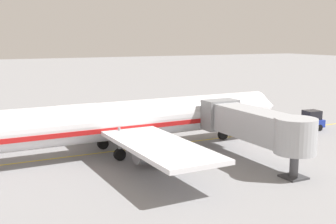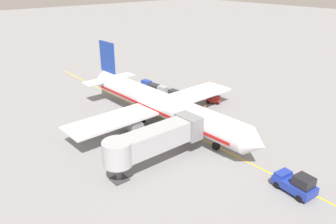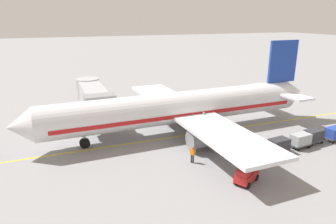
{
  "view_description": "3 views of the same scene",
  "coord_description": "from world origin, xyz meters",
  "px_view_note": "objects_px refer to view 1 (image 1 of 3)",
  "views": [
    {
      "loc": [
        39.44,
        -16.97,
        11.19
      ],
      "look_at": [
        0.81,
        2.43,
        3.66
      ],
      "focal_mm": 45.76,
      "sensor_mm": 36.0,
      "label": 1
    },
    {
      "loc": [
        30.5,
        34.84,
        21.79
      ],
      "look_at": [
        2.15,
        1.1,
        3.2
      ],
      "focal_mm": 35.27,
      "sensor_mm": 36.0,
      "label": 2
    },
    {
      "loc": [
        -30.74,
        12.04,
        13.49
      ],
      "look_at": [
        0.37,
        -0.17,
        3.06
      ],
      "focal_mm": 32.59,
      "sensor_mm": 36.0,
      "label": 3
    }
  ],
  "objects_px": {
    "pushback_tractor": "(306,121)",
    "jet_bridge": "(255,125)",
    "ground_crew_wing_walker": "(121,126)",
    "baggage_tug_lead": "(87,123)",
    "baggage_cart_front": "(38,132)",
    "parked_airliner": "(127,121)",
    "baggage_cart_second_in_train": "(9,135)"
  },
  "relations": [
    {
      "from": "ground_crew_wing_walker",
      "to": "pushback_tractor",
      "type": "bearing_deg",
      "value": 69.42
    },
    {
      "from": "parked_airliner",
      "to": "ground_crew_wing_walker",
      "type": "bearing_deg",
      "value": 163.8
    },
    {
      "from": "baggage_tug_lead",
      "to": "baggage_cart_front",
      "type": "height_order",
      "value": "baggage_tug_lead"
    },
    {
      "from": "pushback_tractor",
      "to": "jet_bridge",
      "type": "bearing_deg",
      "value": -60.31
    },
    {
      "from": "jet_bridge",
      "to": "pushback_tractor",
      "type": "relative_size",
      "value": 2.93
    },
    {
      "from": "parked_airliner",
      "to": "baggage_cart_second_in_train",
      "type": "relative_size",
      "value": 12.62
    },
    {
      "from": "parked_airliner",
      "to": "baggage_cart_second_in_train",
      "type": "bearing_deg",
      "value": -130.92
    },
    {
      "from": "parked_airliner",
      "to": "ground_crew_wing_walker",
      "type": "height_order",
      "value": "parked_airliner"
    },
    {
      "from": "baggage_tug_lead",
      "to": "jet_bridge",
      "type": "bearing_deg",
      "value": 24.36
    },
    {
      "from": "parked_airliner",
      "to": "baggage_cart_second_in_train",
      "type": "xyz_separation_m",
      "value": [
        -8.74,
        -10.08,
        -2.24
      ]
    },
    {
      "from": "pushback_tractor",
      "to": "ground_crew_wing_walker",
      "type": "distance_m",
      "value": 22.48
    },
    {
      "from": "pushback_tractor",
      "to": "baggage_cart_front",
      "type": "distance_m",
      "value": 31.63
    },
    {
      "from": "baggage_cart_front",
      "to": "pushback_tractor",
      "type": "bearing_deg",
      "value": 73.13
    },
    {
      "from": "baggage_cart_front",
      "to": "baggage_cart_second_in_train",
      "type": "height_order",
      "value": "same"
    },
    {
      "from": "pushback_tractor",
      "to": "baggage_tug_lead",
      "type": "bearing_deg",
      "value": -118.62
    },
    {
      "from": "parked_airliner",
      "to": "baggage_cart_front",
      "type": "relative_size",
      "value": 12.62
    },
    {
      "from": "jet_bridge",
      "to": "baggage_tug_lead",
      "type": "distance_m",
      "value": 23.21
    },
    {
      "from": "pushback_tractor",
      "to": "baggage_tug_lead",
      "type": "relative_size",
      "value": 1.66
    },
    {
      "from": "parked_airliner",
      "to": "baggage_tug_lead",
      "type": "relative_size",
      "value": 13.47
    },
    {
      "from": "parked_airliner",
      "to": "pushback_tractor",
      "type": "xyz_separation_m",
      "value": [
        0.2,
        23.28,
        -2.09
      ]
    },
    {
      "from": "pushback_tractor",
      "to": "ground_crew_wing_walker",
      "type": "relative_size",
      "value": 2.72
    },
    {
      "from": "jet_bridge",
      "to": "pushback_tractor",
      "type": "bearing_deg",
      "value": 119.69
    },
    {
      "from": "jet_bridge",
      "to": "ground_crew_wing_walker",
      "type": "bearing_deg",
      "value": -156.69
    },
    {
      "from": "pushback_tractor",
      "to": "parked_airliner",
      "type": "bearing_deg",
      "value": -90.5
    },
    {
      "from": "parked_airliner",
      "to": "baggage_cart_second_in_train",
      "type": "height_order",
      "value": "parked_airliner"
    },
    {
      "from": "parked_airliner",
      "to": "pushback_tractor",
      "type": "height_order",
      "value": "parked_airliner"
    },
    {
      "from": "jet_bridge",
      "to": "baggage_cart_second_in_train",
      "type": "relative_size",
      "value": 4.56
    },
    {
      "from": "baggage_tug_lead",
      "to": "ground_crew_wing_walker",
      "type": "height_order",
      "value": "ground_crew_wing_walker"
    },
    {
      "from": "baggage_tug_lead",
      "to": "ground_crew_wing_walker",
      "type": "xyz_separation_m",
      "value": [
        5.02,
        2.62,
        0.24
      ]
    },
    {
      "from": "baggage_tug_lead",
      "to": "pushback_tractor",
      "type": "bearing_deg",
      "value": 61.38
    },
    {
      "from": "jet_bridge",
      "to": "baggage_tug_lead",
      "type": "xyz_separation_m",
      "value": [
        -20.99,
        -9.51,
        -2.74
      ]
    },
    {
      "from": "parked_airliner",
      "to": "ground_crew_wing_walker",
      "type": "distance_m",
      "value": 8.32
    }
  ]
}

